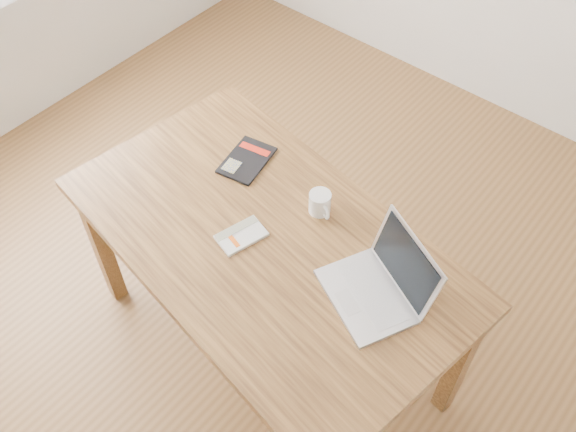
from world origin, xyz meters
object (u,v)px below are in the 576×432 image
Objects in this scene: white_guidebook at (241,236)px; laptop at (380,284)px; black_guidebook at (247,160)px; desk at (266,253)px; coffee_mug at (320,203)px.

laptop is (0.49, 0.12, 0.04)m from white_guidebook.
laptop is at bearing -24.22° from black_guidebook.
desk is at bearing -49.37° from black_guidebook.
laptop is at bearing 17.89° from desk.
black_guidebook is 0.61× the size of laptop.
laptop reaches higher than desk.
laptop reaches higher than coffee_mug.
coffee_mug is at bearing 78.50° from white_guidebook.
desk is at bearing 52.14° from white_guidebook.
desk is 0.13m from white_guidebook.
coffee_mug is (0.36, -0.02, 0.04)m from black_guidebook.
white_guidebook is at bearing -62.08° from black_guidebook.
white_guidebook is 0.30m from coffee_mug.
white_guidebook is at bearing -89.29° from coffee_mug.
white_guidebook is (-0.07, -0.05, 0.10)m from desk.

